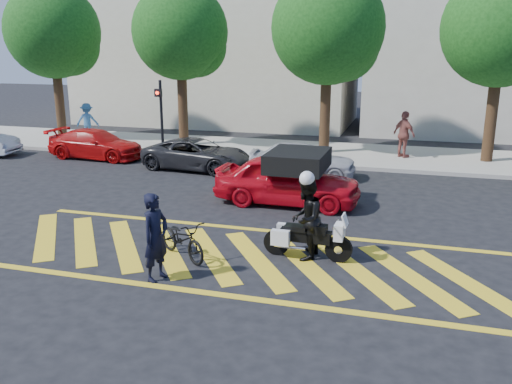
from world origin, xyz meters
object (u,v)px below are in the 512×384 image
(police_motorcycle, at_px, (306,238))
(red_convertible, at_px, (288,180))
(officer_bike, at_px, (156,237))
(bicycle, at_px, (182,239))
(parked_mid_right, at_px, (302,160))
(parked_mid_left, at_px, (197,154))
(parked_left, at_px, (96,144))
(officer_moto, at_px, (306,219))

(police_motorcycle, bearing_deg, red_convertible, 110.95)
(officer_bike, distance_m, bicycle, 1.30)
(parked_mid_right, bearing_deg, parked_mid_left, 82.40)
(officer_bike, distance_m, parked_mid_right, 9.44)
(police_motorcycle, bearing_deg, officer_bike, -141.33)
(officer_bike, relative_size, red_convertible, 0.42)
(bicycle, xyz_separation_m, parked_mid_right, (1.03, 8.17, 0.20))
(red_convertible, height_order, parked_mid_right, red_convertible)
(red_convertible, bearing_deg, bicycle, 165.71)
(police_motorcycle, bearing_deg, parked_mid_left, 129.18)
(officer_bike, bearing_deg, red_convertible, 1.43)
(officer_bike, xyz_separation_m, parked_left, (-7.88, 10.31, -0.31))
(red_convertible, height_order, parked_left, red_convertible)
(parked_left, distance_m, parked_mid_right, 8.98)
(police_motorcycle, height_order, parked_mid_left, parked_mid_left)
(officer_bike, relative_size, parked_left, 0.44)
(officer_moto, bearing_deg, bicycle, -71.77)
(officer_moto, relative_size, red_convertible, 0.43)
(officer_moto, height_order, parked_left, officer_moto)
(officer_bike, height_order, red_convertible, officer_bike)
(red_convertible, bearing_deg, officer_bike, 168.46)
(officer_moto, bearing_deg, parked_mid_right, -165.45)
(officer_bike, height_order, parked_mid_right, officer_bike)
(parked_left, bearing_deg, bicycle, -136.32)
(police_motorcycle, bearing_deg, officer_moto, -172.17)
(parked_mid_right, bearing_deg, parked_left, 79.08)
(red_convertible, bearing_deg, parked_mid_right, 5.17)
(officer_moto, distance_m, parked_left, 13.45)
(bicycle, distance_m, officer_moto, 2.78)
(officer_bike, bearing_deg, parked_mid_right, 7.36)
(red_convertible, bearing_deg, police_motorcycle, -160.60)
(officer_bike, bearing_deg, parked_mid_left, 31.31)
(bicycle, xyz_separation_m, parked_left, (-7.91, 9.10, 0.15))
(parked_left, xyz_separation_m, parked_mid_left, (4.85, -0.74, -0.01))
(red_convertible, distance_m, parked_mid_left, 5.62)
(police_motorcycle, distance_m, parked_mid_right, 7.59)
(red_convertible, bearing_deg, parked_mid_left, 51.36)
(parked_mid_right, bearing_deg, officer_moto, -172.72)
(officer_moto, height_order, parked_mid_right, officer_moto)
(parked_left, relative_size, parked_mid_left, 0.98)
(parked_left, bearing_deg, parked_mid_right, -93.26)
(officer_moto, relative_size, parked_mid_right, 0.48)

